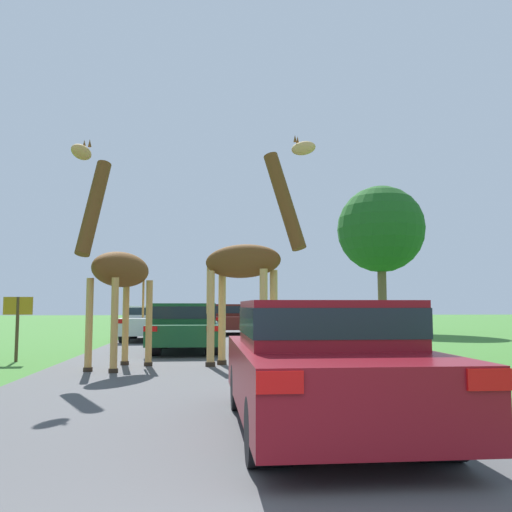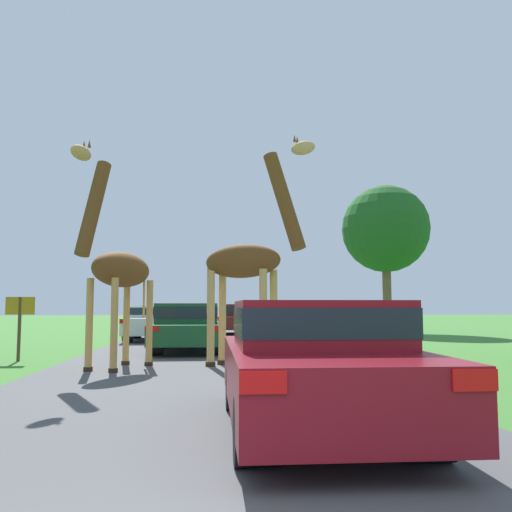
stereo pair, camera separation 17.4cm
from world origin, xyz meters
name	(u,v)px [view 2 (the right image)]	position (x,y,z in m)	size (l,w,h in m)	color
road	(209,329)	(0.00, 30.00, 0.00)	(6.82, 120.00, 0.00)	#4C4C4F
giraffe_near_road	(250,261)	(1.03, 10.28, 2.38)	(2.53, 1.91, 5.08)	tan
giraffe_companion	(117,267)	(-1.89, 10.22, 2.22)	(1.61, 2.66, 4.73)	tan
car_lead_maroon	(315,361)	(1.32, 4.19, 0.75)	(1.90, 4.25, 1.42)	maroon
car_queue_right	(236,318)	(1.35, 24.60, 0.76)	(1.82, 3.96, 1.44)	#561914
car_queue_left	(187,326)	(-0.56, 14.73, 0.76)	(1.99, 4.37, 1.43)	#144C28
car_far_ahead	(151,322)	(-2.25, 20.16, 0.73)	(1.75, 4.15, 1.36)	silver
tree_right_cluster	(386,229)	(9.26, 25.74, 5.37)	(4.56, 4.56, 7.68)	brown
sign_post	(20,316)	(-4.57, 12.11, 1.11)	(0.70, 0.08, 1.58)	#4C3823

